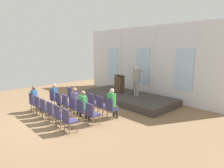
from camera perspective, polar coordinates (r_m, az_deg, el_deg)
ground_plane at (r=9.18m, az=-15.74°, el=-9.81°), size 16.02×16.02×0.00m
rear_partition at (r=12.66m, az=9.45°, el=6.26°), size 10.43×0.14×4.47m
stage_platform at (r=11.77m, az=4.19°, el=-3.98°), size 5.87×2.66×0.37m
speaker at (r=11.31m, az=7.27°, el=1.49°), size 0.51×0.69×1.72m
mic_stand at (r=11.78m, az=6.40°, el=-1.41°), size 0.28×0.28×1.55m
lectern at (r=12.20m, az=2.22°, el=0.10°), size 0.60×0.48×1.16m
chair_r0_c0 at (r=11.23m, az=-11.77°, el=-3.05°), size 0.46×0.44×0.94m
chair_r0_c1 at (r=10.69m, az=-9.92°, el=-3.68°), size 0.46×0.44×0.94m
chair_r0_c2 at (r=10.16m, az=-7.88°, el=-4.37°), size 0.46×0.44×0.94m
chair_r0_c3 at (r=9.64m, az=-5.60°, el=-5.13°), size 0.46×0.44×0.94m
chair_r0_c4 at (r=9.15m, az=-3.07°, el=-5.97°), size 0.46×0.44×0.94m
chair_r0_c5 at (r=8.67m, az=-0.24°, el=-6.88°), size 0.46×0.44×0.94m
audience_r0_c5 at (r=8.66m, az=0.14°, el=-5.33°), size 0.36×0.39×1.38m
chair_r1_c0 at (r=10.74m, az=-16.69°, el=-3.91°), size 0.46×0.44×0.94m
audience_r1_c0 at (r=10.73m, az=-16.35°, el=-2.90°), size 0.36×0.39×1.29m
chair_r1_c1 at (r=10.16m, az=-15.02°, el=-4.63°), size 0.46×0.44×0.94m
chair_r1_c2 at (r=9.60m, az=-13.15°, el=-5.43°), size 0.46×0.44×0.94m
chair_r1_c3 at (r=9.06m, az=-11.05°, el=-6.32°), size 0.46×0.44×0.94m
audience_r1_c3 at (r=9.04m, az=-10.67°, el=-4.87°), size 0.36×0.39×1.37m
chair_r1_c4 at (r=8.53m, az=-8.66°, el=-7.31°), size 0.46×0.44×0.94m
audience_r1_c4 at (r=8.51m, az=-8.26°, el=-5.87°), size 0.36×0.39×1.34m
chair_r1_c5 at (r=8.02m, az=-5.96°, el=-8.42°), size 0.46×0.44×0.94m
chair_r2_c0 at (r=10.33m, az=-22.05°, el=-4.81°), size 0.46×0.44×0.94m
audience_r2_c0 at (r=10.31m, az=-21.70°, el=-3.71°), size 0.36×0.39×1.31m
chair_r2_c1 at (r=9.73m, az=-20.64°, el=-5.63°), size 0.46×0.44×0.94m
chair_r2_c2 at (r=9.14m, az=-19.03°, el=-6.55°), size 0.46×0.44×0.94m
chair_r2_c3 at (r=8.57m, az=-17.20°, el=-7.59°), size 0.46×0.44×0.94m
chair_r2_c4 at (r=8.01m, az=-15.10°, el=-8.76°), size 0.46×0.44×0.94m
chair_r2_c5 at (r=7.46m, az=-12.67°, el=-10.10°), size 0.46×0.44×0.94m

